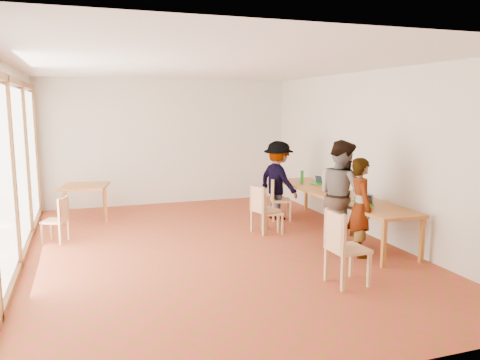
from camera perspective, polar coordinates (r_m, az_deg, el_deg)
name	(u,v)px	position (r m, az deg, el deg)	size (l,w,h in m)	color
ground	(212,249)	(7.93, -3.41, -8.38)	(8.00, 8.00, 0.00)	#A83E28
wall_back	(168,142)	(11.51, -8.77, 4.58)	(6.00, 0.10, 3.00)	beige
wall_front	(339,212)	(3.95, 11.93, -3.88)	(6.00, 0.10, 3.00)	beige
wall_right	(370,154)	(8.88, 15.53, 3.07)	(0.10, 8.00, 3.00)	beige
window_wall	(11,168)	(7.42, -26.16, 1.37)	(0.10, 8.00, 3.00)	white
ceiling	(210,64)	(7.60, -3.63, 13.92)	(6.00, 8.00, 0.04)	white
communal_table	(337,196)	(8.94, 11.75, -1.91)	(0.80, 4.00, 0.75)	#B07327
side_table	(85,189)	(10.19, -18.41, -1.05)	(0.90, 0.90, 0.75)	#B07327
chair_near	(341,240)	(6.36, 12.25, -7.15)	(0.49, 0.49, 0.54)	tan
chair_mid	(268,207)	(8.79, 3.38, -3.35)	(0.42, 0.42, 0.42)	tan
chair_far	(261,204)	(8.75, 2.61, -2.97)	(0.52, 0.52, 0.48)	tan
chair_empty	(276,195)	(9.78, 4.44, -1.79)	(0.51, 0.51, 0.47)	tan
chair_spare	(59,215)	(8.75, -21.18, -3.99)	(0.49, 0.49, 0.43)	tan
person_near	(361,207)	(7.63, 14.48, -3.23)	(0.57, 0.38, 1.57)	gray
person_mid	(341,195)	(7.86, 12.26, -1.85)	(0.89, 0.69, 1.83)	gray
person_far	(278,180)	(9.83, 4.68, -0.05)	(1.07, 0.61, 1.65)	gray
laptop_near	(367,202)	(7.98, 15.18, -2.61)	(0.25, 0.27, 0.19)	green
laptop_mid	(361,198)	(8.29, 14.56, -2.20)	(0.25, 0.26, 0.18)	green
laptop_far	(318,181)	(9.95, 9.45, -0.15)	(0.28, 0.29, 0.20)	green
yellow_mug	(335,194)	(8.57, 11.45, -1.70)	(0.13, 0.13, 0.10)	yellow
green_bottle	(302,177)	(9.91, 7.57, 0.35)	(0.07, 0.07, 0.28)	#167516
clear_glass	(360,197)	(8.43, 14.41, -2.03)	(0.07, 0.07, 0.09)	silver
condiment_cup	(359,204)	(7.92, 14.33, -2.83)	(0.08, 0.08, 0.06)	white
pink_phone	(357,195)	(8.81, 14.05, -1.79)	(0.05, 0.10, 0.01)	#F5379D
black_pouch	(343,192)	(8.83, 12.40, -1.46)	(0.16, 0.26, 0.09)	black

